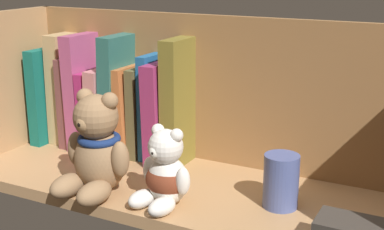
{
  "coord_description": "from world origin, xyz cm",
  "views": [
    {
      "loc": [
        38.4,
        -71.43,
        37.55
      ],
      "look_at": [
        1.26,
        0.0,
        14.25
      ],
      "focal_mm": 50.46,
      "sensor_mm": 36.0,
      "label": 1
    }
  ],
  "objects_px": {
    "book_2": "(79,99)",
    "book_11": "(183,101)",
    "teddy_bear_smaller": "(166,175)",
    "book_8": "(144,111)",
    "book_0": "(56,93)",
    "book_4": "(101,108)",
    "book_7": "(135,109)",
    "book_10": "(167,110)",
    "pillar_candle": "(281,181)",
    "book_9": "(154,106)",
    "teddy_bear_larger": "(96,150)",
    "book_5": "(111,107)",
    "book_6": "(123,93)",
    "book_3": "(89,90)",
    "book_1": "(67,88)"
  },
  "relations": [
    {
      "from": "book_2",
      "to": "book_11",
      "type": "distance_m",
      "value": 0.24
    },
    {
      "from": "teddy_bear_smaller",
      "to": "book_8",
      "type": "bearing_deg",
      "value": 130.09
    },
    {
      "from": "book_0",
      "to": "book_4",
      "type": "xyz_separation_m",
      "value": [
        0.11,
        0.0,
        -0.02
      ]
    },
    {
      "from": "book_7",
      "to": "book_10",
      "type": "distance_m",
      "value": 0.07
    },
    {
      "from": "pillar_candle",
      "to": "book_9",
      "type": "bearing_deg",
      "value": 160.12
    },
    {
      "from": "book_7",
      "to": "book_10",
      "type": "xyz_separation_m",
      "value": [
        0.07,
        0.0,
        0.01
      ]
    },
    {
      "from": "book_9",
      "to": "teddy_bear_larger",
      "type": "xyz_separation_m",
      "value": [
        0.01,
        -0.18,
        -0.03
      ]
    },
    {
      "from": "book_0",
      "to": "book_7",
      "type": "distance_m",
      "value": 0.19
    },
    {
      "from": "teddy_bear_smaller",
      "to": "book_4",
      "type": "bearing_deg",
      "value": 144.73
    },
    {
      "from": "book_5",
      "to": "pillar_candle",
      "type": "distance_m",
      "value": 0.39
    },
    {
      "from": "book_0",
      "to": "book_11",
      "type": "xyz_separation_m",
      "value": [
        0.29,
        0.0,
        0.02
      ]
    },
    {
      "from": "book_6",
      "to": "book_9",
      "type": "relative_size",
      "value": 1.16
    },
    {
      "from": "book_5",
      "to": "book_11",
      "type": "bearing_deg",
      "value": 0.0
    },
    {
      "from": "book_5",
      "to": "book_10",
      "type": "xyz_separation_m",
      "value": [
        0.13,
        0.0,
        0.01
      ]
    },
    {
      "from": "book_3",
      "to": "book_8",
      "type": "bearing_deg",
      "value": 0.0
    },
    {
      "from": "book_5",
      "to": "teddy_bear_larger",
      "type": "height_order",
      "value": "teddy_bear_larger"
    },
    {
      "from": "pillar_candle",
      "to": "book_6",
      "type": "bearing_deg",
      "value": 163.81
    },
    {
      "from": "book_0",
      "to": "book_7",
      "type": "xyz_separation_m",
      "value": [
        0.19,
        0.0,
        -0.01
      ]
    },
    {
      "from": "book_8",
      "to": "teddy_bear_smaller",
      "type": "relative_size",
      "value": 1.37
    },
    {
      "from": "book_2",
      "to": "book_10",
      "type": "distance_m",
      "value": 0.2
    },
    {
      "from": "book_2",
      "to": "teddy_bear_larger",
      "type": "bearing_deg",
      "value": -45.66
    },
    {
      "from": "teddy_bear_larger",
      "to": "book_8",
      "type": "bearing_deg",
      "value": 98.68
    },
    {
      "from": "book_1",
      "to": "book_5",
      "type": "height_order",
      "value": "book_1"
    },
    {
      "from": "book_0",
      "to": "book_2",
      "type": "height_order",
      "value": "book_0"
    },
    {
      "from": "book_0",
      "to": "book_6",
      "type": "distance_m",
      "value": 0.17
    },
    {
      "from": "book_5",
      "to": "teddy_bear_smaller",
      "type": "relative_size",
      "value": 1.32
    },
    {
      "from": "book_1",
      "to": "teddy_bear_larger",
      "type": "relative_size",
      "value": 1.32
    },
    {
      "from": "book_1",
      "to": "book_6",
      "type": "distance_m",
      "value": 0.14
    },
    {
      "from": "book_1",
      "to": "book_8",
      "type": "relative_size",
      "value": 1.3
    },
    {
      "from": "pillar_candle",
      "to": "book_10",
      "type": "bearing_deg",
      "value": 158.18
    },
    {
      "from": "book_0",
      "to": "teddy_bear_larger",
      "type": "height_order",
      "value": "book_0"
    },
    {
      "from": "book_5",
      "to": "book_9",
      "type": "bearing_deg",
      "value": 0.0
    },
    {
      "from": "teddy_bear_larger",
      "to": "book_1",
      "type": "bearing_deg",
      "value": 138.62
    },
    {
      "from": "book_11",
      "to": "book_8",
      "type": "bearing_deg",
      "value": 180.0
    },
    {
      "from": "teddy_bear_larger",
      "to": "book_4",
      "type": "bearing_deg",
      "value": 124.85
    },
    {
      "from": "book_7",
      "to": "pillar_candle",
      "type": "bearing_deg",
      "value": -17.37
    },
    {
      "from": "book_3",
      "to": "pillar_candle",
      "type": "height_order",
      "value": "book_3"
    },
    {
      "from": "book_1",
      "to": "teddy_bear_larger",
      "type": "bearing_deg",
      "value": -41.38
    },
    {
      "from": "book_1",
      "to": "teddy_bear_larger",
      "type": "xyz_separation_m",
      "value": [
        0.21,
        -0.18,
        -0.04
      ]
    },
    {
      "from": "book_2",
      "to": "teddy_bear_smaller",
      "type": "relative_size",
      "value": 1.43
    },
    {
      "from": "book_1",
      "to": "book_3",
      "type": "xyz_separation_m",
      "value": [
        0.06,
        0.0,
        0.0
      ]
    },
    {
      "from": "book_7",
      "to": "book_10",
      "type": "height_order",
      "value": "book_10"
    },
    {
      "from": "book_2",
      "to": "book_5",
      "type": "relative_size",
      "value": 1.09
    },
    {
      "from": "book_1",
      "to": "book_9",
      "type": "bearing_deg",
      "value": 0.0
    },
    {
      "from": "book_6",
      "to": "book_8",
      "type": "bearing_deg",
      "value": 0.0
    },
    {
      "from": "book_1",
      "to": "book_10",
      "type": "bearing_deg",
      "value": 0.0
    },
    {
      "from": "book_4",
      "to": "book_6",
      "type": "relative_size",
      "value": 0.69
    },
    {
      "from": "book_3",
      "to": "book_10",
      "type": "distance_m",
      "value": 0.18
    },
    {
      "from": "book_4",
      "to": "book_5",
      "type": "xyz_separation_m",
      "value": [
        0.02,
        0.0,
        0.0
      ]
    },
    {
      "from": "pillar_candle",
      "to": "book_3",
      "type": "bearing_deg",
      "value": 166.69
    }
  ]
}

